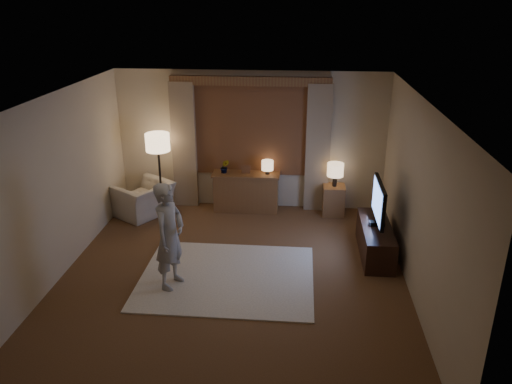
# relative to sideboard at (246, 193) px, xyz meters

# --- Properties ---
(room) EXTENTS (5.04, 5.54, 2.64)m
(room) POSITION_rel_sideboard_xyz_m (0.07, -2.00, 0.98)
(room) COLOR brown
(room) RESTS_ON ground
(rug) EXTENTS (2.50, 2.00, 0.02)m
(rug) POSITION_rel_sideboard_xyz_m (-0.01, -2.48, -0.34)
(rug) COLOR white
(rug) RESTS_ON floor
(sideboard) EXTENTS (1.20, 0.40, 0.70)m
(sideboard) POSITION_rel_sideboard_xyz_m (0.00, 0.00, 0.00)
(sideboard) COLOR brown
(sideboard) RESTS_ON floor
(picture_frame) EXTENTS (0.16, 0.02, 0.20)m
(picture_frame) POSITION_rel_sideboard_xyz_m (-0.00, 0.00, 0.45)
(picture_frame) COLOR brown
(picture_frame) RESTS_ON sideboard
(plant) EXTENTS (0.16, 0.13, 0.30)m
(plant) POSITION_rel_sideboard_xyz_m (-0.40, 0.00, 0.50)
(plant) COLOR #999999
(plant) RESTS_ON sideboard
(table_lamp_sideboard) EXTENTS (0.22, 0.22, 0.30)m
(table_lamp_sideboard) POSITION_rel_sideboard_xyz_m (0.40, 0.00, 0.55)
(table_lamp_sideboard) COLOR black
(table_lamp_sideboard) RESTS_ON sideboard
(floor_lamp) EXTENTS (0.44, 0.44, 1.52)m
(floor_lamp) POSITION_rel_sideboard_xyz_m (-1.59, -0.20, 0.92)
(floor_lamp) COLOR black
(floor_lamp) RESTS_ON floor
(armchair) EXTENTS (1.21, 1.25, 0.62)m
(armchair) POSITION_rel_sideboard_xyz_m (-1.88, -0.40, -0.04)
(armchair) COLOR beige
(armchair) RESTS_ON floor
(side_table) EXTENTS (0.40, 0.40, 0.56)m
(side_table) POSITION_rel_sideboard_xyz_m (1.64, -0.05, -0.07)
(side_table) COLOR brown
(side_table) RESTS_ON floor
(table_lamp_side) EXTENTS (0.30, 0.30, 0.44)m
(table_lamp_side) POSITION_rel_sideboard_xyz_m (1.64, -0.05, 0.52)
(table_lamp_side) COLOR black
(table_lamp_side) RESTS_ON side_table
(tv_stand) EXTENTS (0.45, 1.40, 0.50)m
(tv_stand) POSITION_rel_sideboard_xyz_m (2.22, -1.56, -0.10)
(tv_stand) COLOR black
(tv_stand) RESTS_ON floor
(tv) EXTENTS (0.24, 0.98, 0.71)m
(tv) POSITION_rel_sideboard_xyz_m (2.21, -1.56, 0.54)
(tv) COLOR black
(tv) RESTS_ON tv_stand
(person) EXTENTS (0.51, 0.64, 1.53)m
(person) POSITION_rel_sideboard_xyz_m (-0.75, -2.76, 0.43)
(person) COLOR #B3AEA5
(person) RESTS_ON rug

